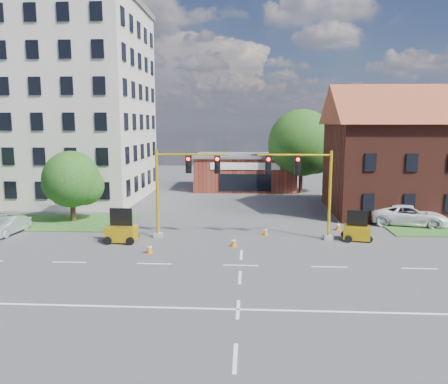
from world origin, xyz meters
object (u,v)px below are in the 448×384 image
at_px(trailer_west, 122,232).
at_px(trailer_east, 357,231).
at_px(pickup_white, 409,215).
at_px(signal_mast_east, 306,184).
at_px(signal_mast_west, 180,183).

distance_m(trailer_west, trailer_east, 16.17).
bearing_deg(pickup_white, signal_mast_east, 132.24).
relative_size(signal_mast_west, trailer_east, 3.07).
distance_m(signal_mast_west, trailer_east, 12.70).
distance_m(signal_mast_west, trailer_west, 5.23).
height_order(signal_mast_east, trailer_east, signal_mast_east).
xyz_separation_m(signal_mast_east, trailer_east, (3.56, -0.11, -3.29)).
bearing_deg(signal_mast_east, pickup_white, 28.50).
xyz_separation_m(trailer_west, pickup_white, (21.41, 6.30, 0.11)).
height_order(signal_mast_east, trailer_west, signal_mast_east).
height_order(signal_mast_west, trailer_east, signal_mast_west).
bearing_deg(trailer_west, pickup_white, 18.75).
distance_m(trailer_west, pickup_white, 22.32).
bearing_deg(trailer_west, trailer_east, 7.24).
bearing_deg(signal_mast_west, pickup_white, 15.31).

